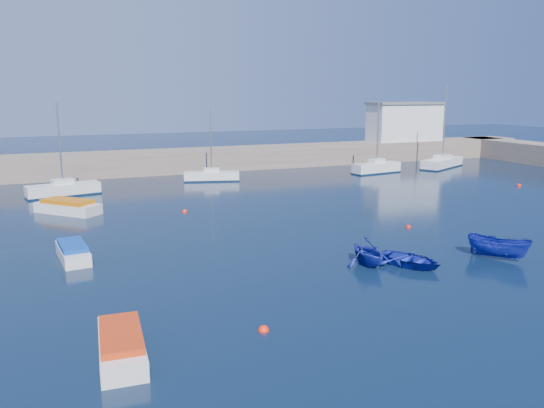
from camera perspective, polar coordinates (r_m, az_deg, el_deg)
name	(u,v)px	position (r m, az deg, el deg)	size (l,w,h in m)	color
ground	(469,323)	(23.19, 20.47, -11.88)	(220.00, 220.00, 0.00)	black
back_wall	(192,160)	(63.60, -8.60, 4.68)	(96.00, 4.50, 2.60)	#76665A
harbor_office	(404,123)	(76.11, 14.06, 8.48)	(10.00, 4.00, 5.00)	silver
sailboat_5	(63,189)	(51.19, -21.53, 1.50)	(6.49, 3.08, 8.29)	silver
sailboat_6	(212,176)	(56.21, -6.51, 3.03)	(5.93, 3.06, 7.54)	silver
sailboat_7	(376,167)	(62.55, 11.17, 3.88)	(6.17, 2.52, 8.08)	silver
sailboat_8	(442,163)	(69.34, 17.83, 4.27)	(7.92, 5.47, 10.08)	silver
motorboat_0	(121,344)	(19.83, -15.90, -14.31)	(1.73, 4.31, 0.95)	silver
motorboat_1	(73,252)	(31.42, -20.63, -4.83)	(1.78, 4.00, 0.95)	silver
motorboat_2	(68,207)	(43.61, -21.12, -0.28)	(4.95, 5.03, 1.08)	silver
dinghy_center	(410,260)	(29.30, 14.64, -5.81)	(2.45, 3.43, 0.71)	#17249F
dinghy_left	(368,251)	(28.85, 10.27, -5.04)	(2.48, 2.88, 1.52)	#17249F
dinghy_right	(498,247)	(32.07, 23.18, -4.30)	(1.29, 3.42, 1.32)	#17249F
buoy_0	(264,331)	(21.13, -0.90, -13.48)	(0.44, 0.44, 0.44)	#FF250D
buoy_1	(408,228)	(37.59, 14.46, -2.48)	(0.41, 0.41, 0.41)	red
buoy_3	(185,212)	(41.74, -9.38, -0.85)	(0.42, 0.42, 0.42)	#FF250D
buoy_4	(519,186)	(58.26, 25.03, 1.76)	(0.48, 0.48, 0.48)	red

